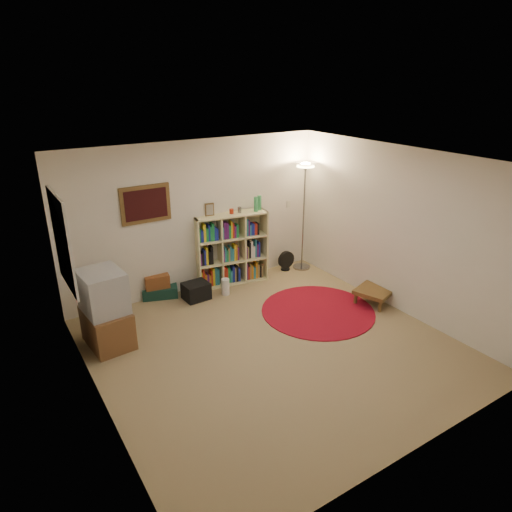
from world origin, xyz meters
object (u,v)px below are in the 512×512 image
at_px(floor_lamp, 305,182).
at_px(floor_fan, 286,261).
at_px(side_table, 374,292).
at_px(bookshelf, 230,250).
at_px(tv_stand, 106,310).
at_px(suitcase, 160,291).

distance_m(floor_lamp, floor_fan, 1.51).
relative_size(floor_lamp, side_table, 3.02).
xyz_separation_m(bookshelf, floor_fan, (1.13, -0.10, -0.42)).
bearing_deg(tv_stand, side_table, -20.22).
height_order(bookshelf, floor_fan, bookshelf).
bearing_deg(floor_fan, floor_lamp, -13.14).
height_order(bookshelf, tv_stand, bookshelf).
height_order(floor_lamp, tv_stand, floor_lamp).
distance_m(tv_stand, suitcase, 1.56).
relative_size(floor_lamp, suitcase, 3.06).
xyz_separation_m(floor_fan, tv_stand, (-3.51, -0.75, 0.33)).
relative_size(floor_fan, suitcase, 0.57).
bearing_deg(floor_fan, tv_stand, -168.04).
bearing_deg(suitcase, floor_lamp, 12.45).
bearing_deg(floor_fan, side_table, -77.49).
bearing_deg(floor_fan, bookshelf, 174.65).
relative_size(floor_lamp, floor_fan, 5.36).
xyz_separation_m(tv_stand, side_table, (3.93, -1.08, -0.32)).
bearing_deg(bookshelf, suitcase, -177.18).
relative_size(bookshelf, floor_fan, 4.03).
bearing_deg(side_table, floor_fan, 102.67).
xyz_separation_m(floor_lamp, tv_stand, (-3.83, -0.68, -1.14)).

